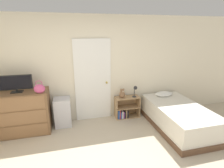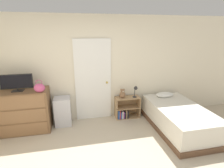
{
  "view_description": "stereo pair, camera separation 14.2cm",
  "coord_description": "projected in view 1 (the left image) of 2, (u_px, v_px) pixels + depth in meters",
  "views": [
    {
      "loc": [
        -0.38,
        -2.05,
        2.17
      ],
      "look_at": [
        0.6,
        1.82,
        0.96
      ],
      "focal_mm": 28.0,
      "sensor_mm": 36.0,
      "label": 1
    },
    {
      "loc": [
        -0.24,
        -2.08,
        2.17
      ],
      "look_at": [
        0.6,
        1.82,
        0.96
      ],
      "focal_mm": 28.0,
      "sensor_mm": 36.0,
      "label": 2
    }
  ],
  "objects": [
    {
      "name": "wall_back",
      "position": [
        85.0,
        70.0,
        4.2
      ],
      "size": [
        10.0,
        0.06,
        2.55
      ],
      "color": "beige",
      "rests_on": "ground_plane"
    },
    {
      "name": "door_closed",
      "position": [
        93.0,
        81.0,
        4.27
      ],
      "size": [
        0.88,
        0.09,
        2.01
      ],
      "color": "white",
      "rests_on": "ground_plane"
    },
    {
      "name": "dresser",
      "position": [
        23.0,
        112.0,
        3.8
      ],
      "size": [
        1.09,
        0.56,
        0.95
      ],
      "color": "brown",
      "rests_on": "ground_plane"
    },
    {
      "name": "tv",
      "position": [
        16.0,
        83.0,
        3.59
      ],
      "size": [
        0.65,
        0.16,
        0.37
      ],
      "color": "black",
      "rests_on": "dresser"
    },
    {
      "name": "handbag",
      "position": [
        39.0,
        89.0,
        3.56
      ],
      "size": [
        0.22,
        0.1,
        0.27
      ],
      "color": "#C64C7F",
      "rests_on": "dresser"
    },
    {
      "name": "storage_bin",
      "position": [
        63.0,
        112.0,
        4.12
      ],
      "size": [
        0.38,
        0.36,
        0.68
      ],
      "color": "silver",
      "rests_on": "ground_plane"
    },
    {
      "name": "bookshelf",
      "position": [
        125.0,
        109.0,
        4.56
      ],
      "size": [
        0.63,
        0.29,
        0.56
      ],
      "color": "tan",
      "rests_on": "ground_plane"
    },
    {
      "name": "teddy_bear",
      "position": [
        122.0,
        94.0,
        4.41
      ],
      "size": [
        0.16,
        0.16,
        0.24
      ],
      "color": "#8C6647",
      "rests_on": "bookshelf"
    },
    {
      "name": "desk_lamp",
      "position": [
        135.0,
        89.0,
        4.42
      ],
      "size": [
        0.12,
        0.12,
        0.29
      ],
      "color": "#262628",
      "rests_on": "bookshelf"
    },
    {
      "name": "bed",
      "position": [
        178.0,
        116.0,
        4.05
      ],
      "size": [
        1.06,
        1.89,
        0.65
      ],
      "color": "brown",
      "rests_on": "ground_plane"
    }
  ]
}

